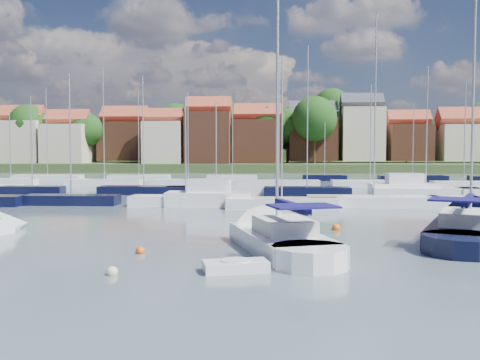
{
  "coord_description": "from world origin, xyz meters",
  "views": [
    {
      "loc": [
        -0.26,
        -23.59,
        4.65
      ],
      "look_at": [
        -2.42,
        14.0,
        2.52
      ],
      "focal_mm": 40.0,
      "sensor_mm": 36.0,
      "label": 1
    }
  ],
  "objects": [
    {
      "name": "ground",
      "position": [
        0.0,
        40.0,
        0.0
      ],
      "size": [
        260.0,
        260.0,
        0.0
      ],
      "primitive_type": "plane",
      "color": "#3F4A55",
      "rests_on": "ground"
    },
    {
      "name": "buoy_e",
      "position": [
        3.57,
        7.46,
        0.0
      ],
      "size": [
        0.53,
        0.53,
        0.53
      ],
      "primitive_type": "sphere",
      "color": "#D85914",
      "rests_on": "ground"
    },
    {
      "name": "far_shore_town",
      "position": [
        2.23,
        132.67,
        4.61
      ],
      "size": [
        212.46,
        90.0,
        22.27
      ],
      "color": "#414F27",
      "rests_on": "ground"
    },
    {
      "name": "buoy_d",
      "position": [
        -0.33,
        -1.53,
        0.0
      ],
      "size": [
        0.46,
        0.46,
        0.46
      ],
      "primitive_type": "sphere",
      "color": "beige",
      "rests_on": "ground"
    },
    {
      "name": "sailboat_centre",
      "position": [
        -0.24,
        2.46,
        0.35
      ],
      "size": [
        6.51,
        12.23,
        16.07
      ],
      "rotation": [
        0.0,
        0.0,
        1.87
      ],
      "color": "white",
      "rests_on": "ground"
    },
    {
      "name": "buoy_c",
      "position": [
        -6.11,
        -0.06,
        0.0
      ],
      "size": [
        0.43,
        0.43,
        0.43
      ],
      "primitive_type": "sphere",
      "color": "#D85914",
      "rests_on": "ground"
    },
    {
      "name": "sailboat_navy",
      "position": [
        10.84,
        6.39,
        0.34
      ],
      "size": [
        8.83,
        14.16,
        19.05
      ],
      "rotation": [
        0.0,
        0.0,
        1.16
      ],
      "color": "black",
      "rests_on": "ground"
    },
    {
      "name": "buoy_b",
      "position": [
        -6.14,
        -4.24,
        0.0
      ],
      "size": [
        0.44,
        0.44,
        0.44
      ],
      "primitive_type": "sphere",
      "color": "beige",
      "rests_on": "ground"
    },
    {
      "name": "marina_field",
      "position": [
        1.91,
        35.15,
        0.43
      ],
      "size": [
        79.62,
        41.41,
        15.93
      ],
      "color": "white",
      "rests_on": "ground"
    },
    {
      "name": "tender",
      "position": [
        -1.58,
        -3.46,
        0.21
      ],
      "size": [
        2.68,
        1.74,
        0.53
      ],
      "rotation": [
        0.0,
        0.0,
        0.26
      ],
      "color": "white",
      "rests_on": "ground"
    }
  ]
}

